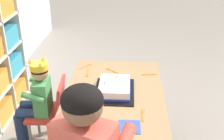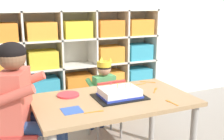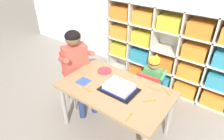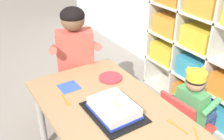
{
  "view_description": "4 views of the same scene",
  "coord_description": "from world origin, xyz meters",
  "px_view_note": "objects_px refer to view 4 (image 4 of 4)",
  "views": [
    {
      "loc": [
        -1.78,
        -0.1,
        1.69
      ],
      "look_at": [
        -0.05,
        0.01,
        0.85
      ],
      "focal_mm": 46.15,
      "sensor_mm": 36.0,
      "label": 1
    },
    {
      "loc": [
        -0.83,
        -1.86,
        1.35
      ],
      "look_at": [
        -0.02,
        -0.0,
        0.85
      ],
      "focal_mm": 44.7,
      "sensor_mm": 36.0,
      "label": 2
    },
    {
      "loc": [
        0.99,
        -1.39,
        1.93
      ],
      "look_at": [
        -0.03,
        -0.01,
        0.85
      ],
      "focal_mm": 31.74,
      "sensor_mm": 36.0,
      "label": 3
    },
    {
      "loc": [
        1.14,
        -0.7,
        1.65
      ],
      "look_at": [
        -0.03,
        0.03,
        0.88
      ],
      "focal_mm": 42.59,
      "sensor_mm": 36.0,
      "label": 4
    }
  ],
  "objects_px": {
    "activity_table": "(110,118)",
    "fork_near_child_seat": "(197,138)",
    "classroom_chair_adult_side": "(76,73)",
    "fork_scattered_mid_table": "(66,100)",
    "adult_helper_seated": "(76,58)",
    "birthday_cake_on_tray": "(114,108)",
    "classroom_chair_blue": "(183,124)",
    "fork_beside_plate_stack": "(176,126)",
    "paper_plate_stack": "(110,78)",
    "child_with_crown": "(195,104)"
  },
  "relations": [
    {
      "from": "fork_beside_plate_stack",
      "to": "adult_helper_seated",
      "type": "bearing_deg",
      "value": -174.63
    },
    {
      "from": "fork_near_child_seat",
      "to": "classroom_chair_adult_side",
      "type": "bearing_deg",
      "value": 42.83
    },
    {
      "from": "birthday_cake_on_tray",
      "to": "fork_near_child_seat",
      "type": "height_order",
      "value": "birthday_cake_on_tray"
    },
    {
      "from": "adult_helper_seated",
      "to": "birthday_cake_on_tray",
      "type": "bearing_deg",
      "value": -74.88
    },
    {
      "from": "classroom_chair_blue",
      "to": "classroom_chair_adult_side",
      "type": "height_order",
      "value": "classroom_chair_adult_side"
    },
    {
      "from": "classroom_chair_blue",
      "to": "paper_plate_stack",
      "type": "relative_size",
      "value": 3.59
    },
    {
      "from": "activity_table",
      "to": "fork_near_child_seat",
      "type": "relative_size",
      "value": 9.55
    },
    {
      "from": "activity_table",
      "to": "fork_scattered_mid_table",
      "type": "height_order",
      "value": "fork_scattered_mid_table"
    },
    {
      "from": "classroom_chair_adult_side",
      "to": "classroom_chair_blue",
      "type": "bearing_deg",
      "value": -45.41
    },
    {
      "from": "activity_table",
      "to": "fork_scattered_mid_table",
      "type": "relative_size",
      "value": 8.74
    },
    {
      "from": "fork_scattered_mid_table",
      "to": "fork_beside_plate_stack",
      "type": "xyz_separation_m",
      "value": [
        0.57,
        0.44,
        0.0
      ]
    },
    {
      "from": "child_with_crown",
      "to": "paper_plate_stack",
      "type": "height_order",
      "value": "child_with_crown"
    },
    {
      "from": "fork_scattered_mid_table",
      "to": "activity_table",
      "type": "bearing_deg",
      "value": -135.27
    },
    {
      "from": "classroom_chair_adult_side",
      "to": "fork_near_child_seat",
      "type": "height_order",
      "value": "classroom_chair_adult_side"
    },
    {
      "from": "classroom_chair_blue",
      "to": "paper_plate_stack",
      "type": "xyz_separation_m",
      "value": [
        -0.47,
        -0.32,
        0.26
      ]
    },
    {
      "from": "classroom_chair_blue",
      "to": "birthday_cake_on_tray",
      "type": "height_order",
      "value": "birthday_cake_on_tray"
    },
    {
      "from": "fork_beside_plate_stack",
      "to": "classroom_chair_blue",
      "type": "bearing_deg",
      "value": 118.89
    },
    {
      "from": "fork_scattered_mid_table",
      "to": "fork_beside_plate_stack",
      "type": "bearing_deg",
      "value": -138.99
    },
    {
      "from": "paper_plate_stack",
      "to": "fork_beside_plate_stack",
      "type": "distance_m",
      "value": 0.65
    },
    {
      "from": "adult_helper_seated",
      "to": "fork_beside_plate_stack",
      "type": "relative_size",
      "value": 7.42
    },
    {
      "from": "classroom_chair_adult_side",
      "to": "child_with_crown",
      "type": "bearing_deg",
      "value": -40.01
    },
    {
      "from": "activity_table",
      "to": "fork_beside_plate_stack",
      "type": "bearing_deg",
      "value": 34.99
    },
    {
      "from": "paper_plate_stack",
      "to": "classroom_chair_blue",
      "type": "bearing_deg",
      "value": 34.59
    },
    {
      "from": "fork_near_child_seat",
      "to": "fork_scattered_mid_table",
      "type": "distance_m",
      "value": 0.85
    },
    {
      "from": "classroom_chair_adult_side",
      "to": "activity_table",
      "type": "bearing_deg",
      "value": -77.96
    },
    {
      "from": "activity_table",
      "to": "paper_plate_stack",
      "type": "bearing_deg",
      "value": 147.09
    },
    {
      "from": "fork_beside_plate_stack",
      "to": "fork_scattered_mid_table",
      "type": "bearing_deg",
      "value": -146.19
    },
    {
      "from": "fork_near_child_seat",
      "to": "fork_beside_plate_stack",
      "type": "distance_m",
      "value": 0.14
    },
    {
      "from": "fork_near_child_seat",
      "to": "fork_beside_plate_stack",
      "type": "relative_size",
      "value": 0.87
    },
    {
      "from": "child_with_crown",
      "to": "fork_scattered_mid_table",
      "type": "xyz_separation_m",
      "value": [
        -0.38,
        -0.83,
        0.12
      ]
    },
    {
      "from": "child_with_crown",
      "to": "fork_scattered_mid_table",
      "type": "height_order",
      "value": "child_with_crown"
    },
    {
      "from": "fork_beside_plate_stack",
      "to": "classroom_chair_adult_side",
      "type": "bearing_deg",
      "value": -177.78
    },
    {
      "from": "fork_near_child_seat",
      "to": "adult_helper_seated",
      "type": "bearing_deg",
      "value": 45.67
    },
    {
      "from": "paper_plate_stack",
      "to": "fork_scattered_mid_table",
      "type": "relative_size",
      "value": 1.26
    },
    {
      "from": "fork_near_child_seat",
      "to": "birthday_cake_on_tray",
      "type": "bearing_deg",
      "value": 67.87
    },
    {
      "from": "child_with_crown",
      "to": "paper_plate_stack",
      "type": "xyz_separation_m",
      "value": [
        -0.46,
        -0.43,
        0.12
      ]
    },
    {
      "from": "paper_plate_stack",
      "to": "child_with_crown",
      "type": "bearing_deg",
      "value": 42.76
    },
    {
      "from": "classroom_chair_adult_side",
      "to": "fork_scattered_mid_table",
      "type": "bearing_deg",
      "value": -99.98
    },
    {
      "from": "classroom_chair_blue",
      "to": "fork_near_child_seat",
      "type": "relative_size",
      "value": 4.95
    },
    {
      "from": "fork_near_child_seat",
      "to": "fork_scattered_mid_table",
      "type": "bearing_deg",
      "value": 69.77
    },
    {
      "from": "activity_table",
      "to": "adult_helper_seated",
      "type": "bearing_deg",
      "value": 173.06
    },
    {
      "from": "child_with_crown",
      "to": "birthday_cake_on_tray",
      "type": "distance_m",
      "value": 0.65
    },
    {
      "from": "child_with_crown",
      "to": "birthday_cake_on_tray",
      "type": "relative_size",
      "value": 2.1
    },
    {
      "from": "child_with_crown",
      "to": "fork_beside_plate_stack",
      "type": "xyz_separation_m",
      "value": [
        0.19,
        -0.39,
        0.12
      ]
    },
    {
      "from": "classroom_chair_blue",
      "to": "adult_helper_seated",
      "type": "bearing_deg",
      "value": 25.02
    },
    {
      "from": "child_with_crown",
      "to": "fork_scattered_mid_table",
      "type": "relative_size",
      "value": 5.94
    },
    {
      "from": "classroom_chair_adult_side",
      "to": "adult_helper_seated",
      "type": "height_order",
      "value": "adult_helper_seated"
    },
    {
      "from": "fork_scattered_mid_table",
      "to": "adult_helper_seated",
      "type": "bearing_deg",
      "value": -30.21
    },
    {
      "from": "activity_table",
      "to": "fork_scattered_mid_table",
      "type": "distance_m",
      "value": 0.31
    },
    {
      "from": "classroom_chair_adult_side",
      "to": "fork_beside_plate_stack",
      "type": "relative_size",
      "value": 5.24
    }
  ]
}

